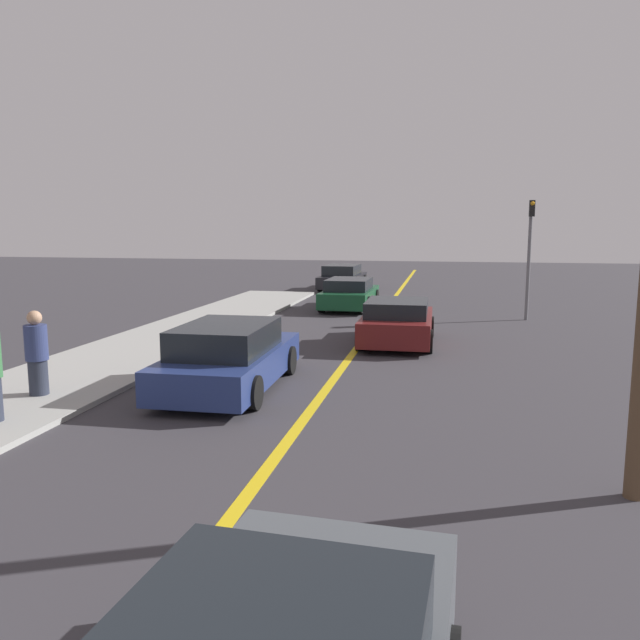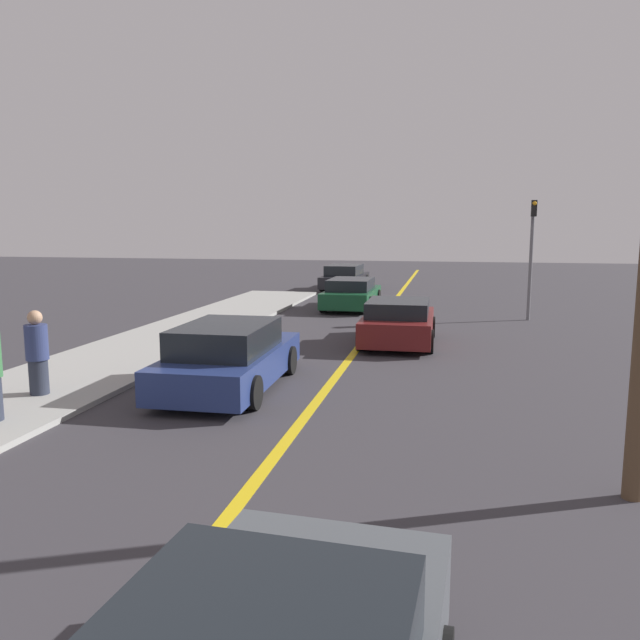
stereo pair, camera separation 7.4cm
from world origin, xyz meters
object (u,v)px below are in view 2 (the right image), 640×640
car_oncoming_far (345,277)px  traffic_light (532,248)px  car_parked_left_lot (351,294)px  pedestrian_far_standing (37,353)px  car_far_distant (398,322)px  car_ahead_center (229,357)px

car_oncoming_far → traffic_light: (8.10, -9.40, 1.91)m
car_parked_left_lot → pedestrian_far_standing: size_ratio=2.63×
car_far_distant → car_oncoming_far: bearing=104.5°
pedestrian_far_standing → traffic_light: 16.24m
car_oncoming_far → pedestrian_far_standing: (-2.20, -21.85, 0.27)m
car_ahead_center → car_oncoming_far: car_ahead_center is taller
pedestrian_far_standing → car_oncoming_far: bearing=84.2°
car_far_distant → traffic_light: size_ratio=0.94×
pedestrian_far_standing → car_ahead_center: bearing=24.5°
car_far_distant → car_ahead_center: bearing=-118.4°
car_oncoming_far → pedestrian_far_standing: pedestrian_far_standing is taller
car_ahead_center → car_oncoming_far: (-1.06, 20.36, -0.02)m
traffic_light → car_parked_left_lot: bearing=165.1°
car_far_distant → pedestrian_far_standing: size_ratio=2.42×
car_far_distant → traffic_light: traffic_light is taller
pedestrian_far_standing → traffic_light: bearing=50.4°
car_far_distant → pedestrian_far_standing: pedestrian_far_standing is taller
car_ahead_center → car_oncoming_far: size_ratio=0.96×
car_ahead_center → pedestrian_far_standing: 3.59m
car_far_distant → car_parked_left_lot: (-2.45, 7.13, -0.01)m
car_ahead_center → car_far_distant: bearing=61.2°
pedestrian_far_standing → car_parked_left_lot: bearing=75.2°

